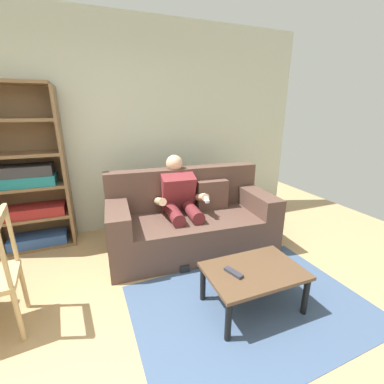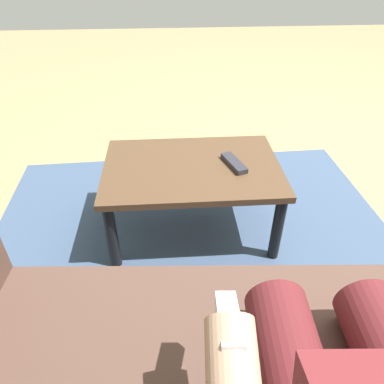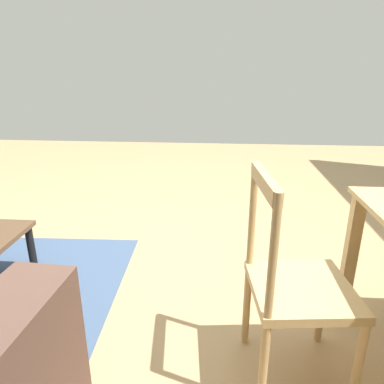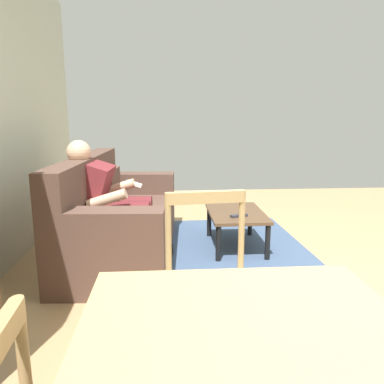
{
  "view_description": "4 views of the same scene",
  "coord_description": "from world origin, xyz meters",
  "views": [
    {
      "loc": [
        0.1,
        -1.05,
        1.64
      ],
      "look_at": [
        1.13,
        1.58,
        0.73
      ],
      "focal_mm": 23.99,
      "sensor_mm": 36.0,
      "label": 1
    },
    {
      "loc": [
        1.35,
        1.85,
        1.24
      ],
      "look_at": [
        1.25,
        0.47,
        0.22
      ],
      "focal_mm": 33.5,
      "sensor_mm": 36.0,
      "label": 2
    },
    {
      "loc": [
        -0.37,
        2.25,
        1.34
      ],
      "look_at": [
        -0.27,
        1.02,
        0.9
      ],
      "focal_mm": 32.8,
      "sensor_mm": 36.0,
      "label": 3
    },
    {
      "loc": [
        -2.35,
        1.17,
        1.33
      ],
      "look_at": [
        -0.27,
        1.02,
        0.9
      ],
      "focal_mm": 34.99,
      "sensor_mm": 36.0,
      "label": 4
    }
  ],
  "objects": [
    {
      "name": "ground_plane",
      "position": [
        0.0,
        0.0,
        0.0
      ],
      "size": [
        8.34,
        8.34,
        0.0
      ],
      "primitive_type": "plane",
      "color": "tan"
    },
    {
      "name": "dining_chair_facing_couch",
      "position": [
        -0.7,
        0.96,
        0.46
      ],
      "size": [
        0.46,
        0.46,
        0.96
      ],
      "color": "tan",
      "rests_on": "ground_plane"
    }
  ]
}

